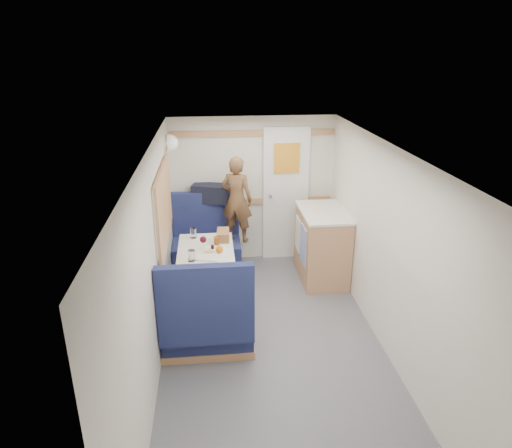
{
  "coord_description": "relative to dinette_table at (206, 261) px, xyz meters",
  "views": [
    {
      "loc": [
        -0.56,
        -3.67,
        2.84
      ],
      "look_at": [
        -0.09,
        0.9,
        1.04
      ],
      "focal_mm": 32.0,
      "sensor_mm": 36.0,
      "label": 1
    }
  ],
  "objects": [
    {
      "name": "salt_grinder",
      "position": [
        0.04,
        0.12,
        0.2
      ],
      "size": [
        0.04,
        0.04,
        0.09
      ],
      "primitive_type": "cylinder",
      "color": "white",
      "rests_on": "dinette_table"
    },
    {
      "name": "floor",
      "position": [
        0.65,
        -1.0,
        -0.57
      ],
      "size": [
        4.5,
        4.5,
        0.0
      ],
      "primitive_type": "plane",
      "color": "#515156",
      "rests_on": "ground"
    },
    {
      "name": "person",
      "position": [
        0.41,
        0.84,
        0.44
      ],
      "size": [
        0.48,
        0.4,
        1.12
      ],
      "primitive_type": "imported",
      "rotation": [
        0.0,
        0.0,
        2.75
      ],
      "color": "brown",
      "rests_on": "bench_far"
    },
    {
      "name": "tumbler_mid",
      "position": [
        -0.14,
        0.34,
        0.21
      ],
      "size": [
        0.07,
        0.07,
        0.12
      ],
      "primitive_type": "cylinder",
      "color": "silver",
      "rests_on": "dinette_table"
    },
    {
      "name": "bread_loaf",
      "position": [
        0.21,
        0.26,
        0.21
      ],
      "size": [
        0.15,
        0.27,
        0.11
      ],
      "primitive_type": "cube",
      "rotation": [
        0.0,
        0.0,
        -0.06
      ],
      "color": "brown",
      "rests_on": "dinette_table"
    },
    {
      "name": "wall_left",
      "position": [
        -0.45,
        -1.0,
        0.43
      ],
      "size": [
        0.02,
        4.5,
        2.0
      ],
      "primitive_type": "cube",
      "color": "silver",
      "rests_on": "floor"
    },
    {
      "name": "wall_right",
      "position": [
        1.75,
        -1.0,
        0.43
      ],
      "size": [
        0.02,
        4.5,
        2.0
      ],
      "primitive_type": "cube",
      "color": "silver",
      "rests_on": "floor"
    },
    {
      "name": "wine_glass",
      "position": [
        -0.02,
        -0.04,
        0.28
      ],
      "size": [
        0.08,
        0.08,
        0.17
      ],
      "color": "white",
      "rests_on": "dinette_table"
    },
    {
      "name": "cheese_block",
      "position": [
        0.04,
        -0.13,
        0.19
      ],
      "size": [
        0.1,
        0.07,
        0.03
      ],
      "primitive_type": "cube",
      "rotation": [
        0.0,
        0.0,
        -0.07
      ],
      "color": "#E6D085",
      "rests_on": "tray"
    },
    {
      "name": "orange_fruit",
      "position": [
        0.15,
        -0.14,
        0.21
      ],
      "size": [
        0.08,
        0.08,
        0.08
      ],
      "primitive_type": "sphere",
      "color": "orange",
      "rests_on": "tray"
    },
    {
      "name": "wall_back",
      "position": [
        0.65,
        1.25,
        0.43
      ],
      "size": [
        2.2,
        0.02,
        2.0
      ],
      "primitive_type": "cube",
      "color": "silver",
      "rests_on": "floor"
    },
    {
      "name": "tray",
      "position": [
        0.05,
        -0.14,
        0.16
      ],
      "size": [
        0.39,
        0.45,
        0.02
      ],
      "primitive_type": "cube",
      "rotation": [
        0.0,
        0.0,
        -0.32
      ],
      "color": "white",
      "rests_on": "dinette_table"
    },
    {
      "name": "ceiling",
      "position": [
        0.65,
        -1.0,
        1.43
      ],
      "size": [
        4.5,
        4.5,
        0.0
      ],
      "primitive_type": "plane",
      "rotation": [
        3.14,
        0.0,
        0.0
      ],
      "color": "silver",
      "rests_on": "wall_back"
    },
    {
      "name": "side_window",
      "position": [
        -0.43,
        0.0,
        0.68
      ],
      "size": [
        0.04,
        1.3,
        0.72
      ],
      "primitive_type": "cube",
      "color": "#A5B297",
      "rests_on": "wall_left"
    },
    {
      "name": "galley_counter",
      "position": [
        1.47,
        0.55,
        -0.1
      ],
      "size": [
        0.57,
        0.92,
        0.92
      ],
      "color": "#B07E4F",
      "rests_on": "floor"
    },
    {
      "name": "rear_door",
      "position": [
        1.1,
        1.22,
        0.41
      ],
      "size": [
        0.62,
        0.12,
        1.86
      ],
      "color": "white",
      "rests_on": "wall_back"
    },
    {
      "name": "beer_glass",
      "position": [
        0.13,
        0.11,
        0.2
      ],
      "size": [
        0.06,
        0.06,
        0.09
      ],
      "primitive_type": "cylinder",
      "color": "brown",
      "rests_on": "dinette_table"
    },
    {
      "name": "duffel_bag",
      "position": [
        0.09,
        1.12,
        0.45
      ],
      "size": [
        0.54,
        0.35,
        0.24
      ],
      "primitive_type": "cube",
      "rotation": [
        0.0,
        0.0,
        -0.26
      ],
      "color": "black",
      "rests_on": "ledge"
    },
    {
      "name": "bench_far",
      "position": [
        -0.0,
        0.86,
        -0.27
      ],
      "size": [
        0.9,
        0.59,
        1.05
      ],
      "color": "#161D48",
      "rests_on": "floor"
    },
    {
      "name": "dome_light",
      "position": [
        -0.39,
        0.85,
        1.18
      ],
      "size": [
        0.2,
        0.2,
        0.2
      ],
      "primitive_type": "sphere",
      "color": "white",
      "rests_on": "wall_left"
    },
    {
      "name": "oak_trim_low",
      "position": [
        0.65,
        1.23,
        0.28
      ],
      "size": [
        2.15,
        0.02,
        0.08
      ],
      "primitive_type": "cube",
      "color": "#B07E4F",
      "rests_on": "wall_back"
    },
    {
      "name": "pepper_grinder",
      "position": [
        0.08,
        -0.11,
        0.2
      ],
      "size": [
        0.03,
        0.03,
        0.09
      ],
      "primitive_type": "cylinder",
      "color": "black",
      "rests_on": "dinette_table"
    },
    {
      "name": "bench_near",
      "position": [
        -0.0,
        -0.86,
        -0.27
      ],
      "size": [
        0.9,
        0.59,
        1.05
      ],
      "color": "#161D48",
      "rests_on": "floor"
    },
    {
      "name": "tumbler_left",
      "position": [
        -0.14,
        -0.29,
        0.21
      ],
      "size": [
        0.08,
        0.08,
        0.12
      ],
      "primitive_type": "cylinder",
      "color": "white",
      "rests_on": "dinette_table"
    },
    {
      "name": "dinette_table",
      "position": [
        0.0,
        0.0,
        0.0
      ],
      "size": [
        0.62,
        0.92,
        0.72
      ],
      "color": "white",
      "rests_on": "floor"
    },
    {
      "name": "oak_trim_high",
      "position": [
        0.65,
        1.23,
        1.21
      ],
      "size": [
        2.15,
        0.02,
        0.08
      ],
      "primitive_type": "cube",
      "color": "#B07E4F",
      "rests_on": "wall_back"
    },
    {
      "name": "ledge",
      "position": [
        -0.0,
        1.12,
        0.31
      ],
      "size": [
        0.9,
        0.14,
        0.04
      ],
      "primitive_type": "cube",
      "color": "#B07E4F",
      "rests_on": "bench_far"
    }
  ]
}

